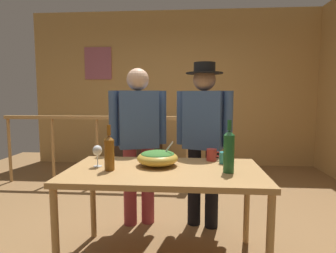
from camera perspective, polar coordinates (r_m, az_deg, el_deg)
ground_plane at (r=2.96m, az=-2.27°, el=-19.77°), size 7.03×7.03×0.00m
back_wall at (r=5.36m, az=1.09°, el=7.48°), size 5.26×0.10×2.83m
framed_picture at (r=5.59m, az=-13.84°, el=12.18°), size 0.51×0.03×0.59m
stair_railing at (r=4.14m, az=-7.71°, el=-2.68°), size 2.78×0.10×1.06m
tv_console at (r=5.20m, az=-6.31°, el=-5.70°), size 0.90×0.40×0.45m
flat_screen_tv at (r=5.09m, az=-6.44°, el=-0.64°), size 0.50×0.12×0.40m
serving_table at (r=2.18m, az=-0.71°, el=-10.28°), size 1.46×0.81×0.75m
salad_bowl at (r=2.25m, az=-2.10°, el=-6.19°), size 0.32×0.32×0.20m
wine_glass at (r=2.27m, az=-13.97°, el=-4.87°), size 0.07×0.07×0.17m
wine_bottle_amber at (r=2.14m, az=-11.69°, el=-5.02°), size 0.07×0.07×0.34m
wine_bottle_green at (r=2.08m, az=12.11°, el=-4.75°), size 0.08×0.08×0.38m
mug_teal at (r=2.37m, az=11.28°, el=-6.16°), size 0.12×0.08×0.09m
mug_red at (r=2.45m, az=8.76°, el=-5.63°), size 0.12×0.08×0.10m
person_standing_left at (r=2.83m, az=-5.96°, el=-1.59°), size 0.54×0.33×1.56m
person_standing_right at (r=2.78m, az=7.16°, el=-1.05°), size 0.53×0.35×1.61m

